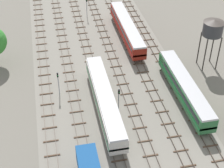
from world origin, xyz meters
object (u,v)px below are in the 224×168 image
(water_tower, at_px, (213,28))
(signal_post_mid, at_px, (119,97))
(signal_post_nearest, at_px, (87,5))
(diesel_railcar_right_mid, at_px, (185,88))
(signal_post_near, at_px, (58,81))
(passenger_coach_centre_left_near, at_px, (105,99))
(passenger_coach_centre_right_midfar, at_px, (127,28))

(water_tower, relative_size, signal_post_mid, 2.25)
(water_tower, bearing_deg, signal_post_nearest, 127.34)
(diesel_railcar_right_mid, distance_m, signal_post_near, 22.25)
(diesel_railcar_right_mid, relative_size, signal_post_near, 4.17)
(passenger_coach_centre_left_near, height_order, signal_post_mid, signal_post_mid)
(diesel_railcar_right_mid, xyz_separation_m, passenger_coach_centre_right_midfar, (-4.77, 23.16, 0.02))
(diesel_railcar_right_mid, distance_m, passenger_coach_centre_right_midfar, 23.65)
(water_tower, xyz_separation_m, signal_post_near, (-29.83, -3.31, -5.37))
(passenger_coach_centre_right_midfar, xyz_separation_m, water_tower, (13.14, -14.00, 5.91))
(signal_post_nearest, distance_m, signal_post_near, 31.39)
(passenger_coach_centre_right_midfar, height_order, signal_post_near, signal_post_near)
(signal_post_nearest, bearing_deg, passenger_coach_centre_left_near, -93.78)
(diesel_railcar_right_mid, height_order, signal_post_nearest, signal_post_nearest)
(passenger_coach_centre_right_midfar, bearing_deg, passenger_coach_centre_left_near, -112.12)
(signal_post_near, height_order, signal_post_mid, signal_post_near)
(passenger_coach_centre_right_midfar, xyz_separation_m, signal_post_mid, (-7.15, -23.63, 0.33))
(passenger_coach_centre_right_midfar, bearing_deg, signal_post_mid, -106.84)
(passenger_coach_centre_left_near, xyz_separation_m, signal_post_mid, (2.38, -0.16, 0.33))
(signal_post_mid, bearing_deg, signal_post_near, 146.46)
(passenger_coach_centre_left_near, relative_size, signal_post_near, 4.47)
(water_tower, xyz_separation_m, signal_post_nearest, (-20.29, 26.60, -5.25))
(signal_post_nearest, height_order, signal_post_near, signal_post_nearest)
(diesel_railcar_right_mid, bearing_deg, signal_post_nearest, 108.44)
(passenger_coach_centre_left_near, height_order, signal_post_nearest, signal_post_nearest)
(diesel_railcar_right_mid, xyz_separation_m, signal_post_nearest, (-11.92, 35.76, 0.67))
(passenger_coach_centre_left_near, bearing_deg, passenger_coach_centre_right_midfar, 67.88)
(diesel_railcar_right_mid, bearing_deg, water_tower, 47.59)
(signal_post_mid, bearing_deg, passenger_coach_centre_left_near, 176.07)
(signal_post_nearest, bearing_deg, signal_post_mid, -90.00)
(passenger_coach_centre_right_midfar, xyz_separation_m, signal_post_near, (-16.69, -17.31, 0.54))
(diesel_railcar_right_mid, distance_m, signal_post_nearest, 37.70)
(diesel_railcar_right_mid, bearing_deg, signal_post_near, 164.74)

